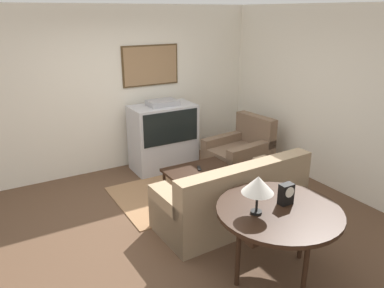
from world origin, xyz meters
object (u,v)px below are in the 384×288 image
Objects in this scene: armchair at (240,154)px; coffee_table at (197,171)px; couch at (233,201)px; table_lamp at (258,185)px; mantel_clock at (286,194)px; console_table at (279,215)px; tv at (163,137)px.

coffee_table is (-1.05, -0.33, 0.05)m from armchair.
armchair is at bearing -131.93° from couch.
armchair is at bearing 55.58° from table_lamp.
table_lamp is at bearing 179.81° from mantel_clock.
armchair is 1.11m from coffee_table.
armchair is at bearing 60.54° from console_table.
console_table is at bearing -157.21° from mantel_clock.
table_lamp reaches higher than console_table.
armchair reaches higher than console_table.
console_table is 3.20× the size of table_lamp.
mantel_clock is at bearing 82.80° from couch.
coffee_table is 2.06m from mantel_clock.
table_lamp is at bearing 62.86° from couch.
console_table is at bearing -97.87° from coffee_table.
tv is at bearing -131.22° from armchair.
table_lamp is (-0.51, -3.05, 0.49)m from tv.
tv is 3.13m from table_lamp.
table_lamp is 1.79× the size of mantel_clock.
couch is (-0.04, -2.07, -0.25)m from tv.
armchair is at bearing -34.56° from tv.
console_table is 0.44m from table_lamp.
coffee_table is 2.17m from table_lamp.
armchair is 0.87× the size of console_table.
mantel_clock is (0.13, 0.05, 0.17)m from console_table.
tv reaches higher than console_table.
tv reaches higher than couch.
mantel_clock is (-0.15, -1.98, 0.53)m from coffee_table.
console_table is (-1.34, -2.37, 0.42)m from armchair.
console_table is 5.71× the size of mantel_clock.
mantel_clock is at bearing -34.28° from armchair.
couch is 1.97× the size of coffee_table.
couch is 1.73m from armchair.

